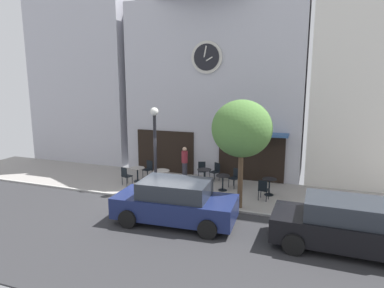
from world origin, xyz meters
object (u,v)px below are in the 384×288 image
object	(u,v)px
street_tree	(242,129)
cafe_table_leftmost	(137,172)
cafe_chair_under_awning	(263,188)
cafe_chair_right_end	(216,170)
cafe_table_center_left	(162,174)
cafe_table_center	(223,180)
cafe_chair_by_entrance	(202,169)
parked_car_black	(346,225)
cafe_chair_left_end	(235,176)
cafe_chair_near_lamp	(148,168)
cafe_chair_corner	(126,175)
street_lamp	(155,150)
cafe_table_near_door	(204,174)
cafe_table_center_right	(269,184)
pedestrian_maroon	(185,162)
parked_car_navy	(175,202)

from	to	relation	value
street_tree	cafe_table_leftmost	world-z (taller)	street_tree
cafe_chair_under_awning	cafe_chair_right_end	distance (m)	3.43
cafe_table_center_left	cafe_table_center	size ratio (longest dim) A/B	1.09
cafe_chair_under_awning	cafe_chair_by_entrance	size ratio (longest dim) A/B	1.00
cafe_table_center	parked_car_black	bearing A→B (deg)	-39.86
cafe_chair_left_end	cafe_chair_near_lamp	distance (m)	4.60
street_tree	cafe_chair_corner	xyz separation A→B (m)	(-5.79, 0.95, -2.65)
cafe_table_leftmost	cafe_table_center	xyz separation A→B (m)	(4.38, 0.10, -0.02)
street_lamp	cafe_chair_by_entrance	world-z (taller)	street_lamp
cafe_table_near_door	cafe_table_center_right	bearing A→B (deg)	-9.83
cafe_table_leftmost	cafe_chair_by_entrance	distance (m)	3.27
street_tree	pedestrian_maroon	xyz separation A→B (m)	(-3.53, 3.00, -2.31)
cafe_chair_corner	cafe_table_leftmost	bearing A→B (deg)	74.14
cafe_table_center	cafe_chair_by_entrance	world-z (taller)	cafe_chair_by_entrance
street_tree	cafe_chair_near_lamp	distance (m)	6.47
cafe_chair_by_entrance	parked_car_black	size ratio (longest dim) A/B	0.21
cafe_chair_left_end	pedestrian_maroon	xyz separation A→B (m)	(-2.77, 0.51, 0.33)
cafe_chair_near_lamp	parked_car_navy	world-z (taller)	parked_car_navy
cafe_table_center_left	cafe_chair_left_end	xyz separation A→B (m)	(3.41, 0.92, -0.02)
cafe_table_near_door	pedestrian_maroon	size ratio (longest dim) A/B	0.45
cafe_table_leftmost	parked_car_navy	xyz separation A→B (m)	(3.70, -3.91, 0.25)
street_tree	cafe_chair_by_entrance	bearing A→B (deg)	129.76
cafe_table_center	cafe_chair_by_entrance	bearing A→B (deg)	136.88
street_tree	cafe_table_center	world-z (taller)	street_tree
cafe_table_center_left	cafe_chair_by_entrance	size ratio (longest dim) A/B	0.87
street_lamp	street_tree	xyz separation A→B (m)	(3.97, -0.53, 1.21)
cafe_chair_near_lamp	pedestrian_maroon	bearing A→B (deg)	15.82
cafe_chair_corner	pedestrian_maroon	world-z (taller)	pedestrian_maroon
cafe_chair_corner	parked_car_black	xyz separation A→B (m)	(9.48, -3.20, 0.23)
cafe_table_center_left	pedestrian_maroon	bearing A→B (deg)	65.65
cafe_table_center_right	pedestrian_maroon	world-z (taller)	pedestrian_maroon
street_lamp	pedestrian_maroon	world-z (taller)	street_lamp
cafe_chair_left_end	pedestrian_maroon	size ratio (longest dim) A/B	0.54
pedestrian_maroon	parked_car_navy	size ratio (longest dim) A/B	0.38
cafe_table_near_door	cafe_table_center	distance (m)	1.28
cafe_chair_left_end	street_lamp	bearing A→B (deg)	-148.65
cafe_chair_left_end	cafe_table_center_left	bearing A→B (deg)	-164.99
cafe_chair_under_awning	cafe_chair_by_entrance	xyz separation A→B (m)	(-3.42, 2.09, 0.00)
street_lamp	cafe_table_near_door	bearing A→B (deg)	48.79
street_lamp	cafe_table_near_door	distance (m)	2.93
cafe_table_center_left	cafe_table_near_door	bearing A→B (deg)	25.04
cafe_table_near_door	cafe_chair_near_lamp	world-z (taller)	cafe_chair_near_lamp
cafe_chair_under_awning	cafe_table_center	bearing A→B (deg)	160.17
cafe_chair_corner	cafe_chair_right_end	size ratio (longest dim) A/B	1.00
street_tree	cafe_table_near_door	world-z (taller)	street_tree
street_lamp	street_tree	world-z (taller)	street_tree
cafe_table_center_left	cafe_chair_by_entrance	xyz separation A→B (m)	(1.51, 1.62, -0.02)
cafe_chair_by_entrance	cafe_table_center_right	bearing A→B (deg)	-19.98
cafe_chair_right_end	parked_car_navy	world-z (taller)	parked_car_navy
street_lamp	cafe_chair_left_end	world-z (taller)	street_lamp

